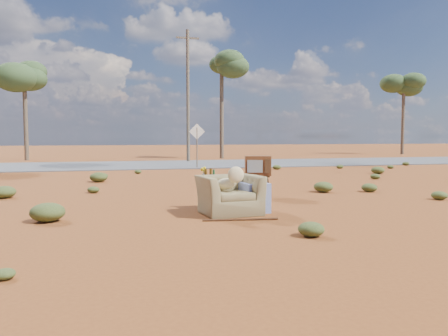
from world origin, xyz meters
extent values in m
plane|color=brown|center=(0.00, 0.00, 0.00)|extent=(140.00, 140.00, 0.00)
cube|color=#565659|center=(0.00, 15.00, 0.02)|extent=(140.00, 7.00, 0.04)
imported|color=olive|center=(-0.23, -0.58, 0.52)|extent=(1.27, 0.90, 1.04)
ellipsoid|color=#D6BA82|center=(-0.30, -0.53, 0.61)|extent=(0.38, 0.38, 0.22)
ellipsoid|color=#D6BA82|center=(-0.16, -0.77, 0.81)|extent=(0.33, 0.17, 0.33)
cube|color=navy|center=(0.31, -0.41, 0.30)|extent=(0.58, 0.82, 0.61)
cube|color=black|center=(1.15, 1.75, 0.53)|extent=(0.68, 0.58, 0.03)
cylinder|color=black|center=(0.84, 1.61, 0.27)|extent=(0.03, 0.03, 0.53)
cylinder|color=black|center=(1.36, 1.48, 0.27)|extent=(0.03, 0.03, 0.53)
cylinder|color=black|center=(0.95, 2.02, 0.27)|extent=(0.03, 0.03, 0.53)
cylinder|color=black|center=(1.47, 1.88, 0.27)|extent=(0.03, 0.03, 0.53)
cube|color=brown|center=(1.15, 1.75, 0.80)|extent=(0.77, 0.66, 0.51)
cube|color=gray|center=(1.00, 1.51, 0.80)|extent=(0.39, 0.12, 0.32)
cube|color=#472D19|center=(1.31, 1.43, 0.80)|extent=(0.15, 0.06, 0.36)
cube|color=#341F12|center=(-0.47, 0.09, 0.61)|extent=(0.44, 0.44, 0.03)
cylinder|color=black|center=(-0.64, -0.09, 0.30)|extent=(0.02, 0.02, 0.61)
cylinder|color=black|center=(-0.30, -0.08, 0.30)|extent=(0.02, 0.02, 0.61)
cylinder|color=black|center=(-0.65, 0.26, 0.30)|extent=(0.02, 0.02, 0.61)
cylinder|color=black|center=(-0.30, 0.27, 0.30)|extent=(0.02, 0.02, 0.61)
cylinder|color=#4D300C|center=(-0.58, 0.13, 0.74)|extent=(0.06, 0.06, 0.23)
cylinder|color=#4D300C|center=(-0.49, 0.02, 0.75)|extent=(0.06, 0.06, 0.24)
cylinder|color=#26582F|center=(-0.39, 0.18, 0.73)|extent=(0.05, 0.05, 0.21)
cylinder|color=red|center=(-0.42, 0.00, 0.68)|extent=(0.06, 0.06, 0.11)
cylinder|color=silver|center=(-0.60, 0.22, 0.69)|extent=(0.07, 0.07, 0.12)
ellipsoid|color=yellow|center=(-0.60, 0.22, 0.84)|extent=(0.14, 0.14, 0.10)
cylinder|color=#4A2713|center=(-0.23, -1.34, 0.02)|extent=(1.42, 0.22, 0.04)
cylinder|color=brown|center=(1.50, 12.00, 1.00)|extent=(0.06, 0.06, 2.00)
cube|color=silver|center=(1.50, 12.00, 1.80)|extent=(0.78, 0.04, 0.78)
cylinder|color=brown|center=(-8.00, 22.00, 3.00)|extent=(0.28, 0.28, 6.00)
ellipsoid|color=#3B582D|center=(-8.00, 22.00, 5.50)|extent=(3.20, 3.20, 2.20)
cylinder|color=brown|center=(5.00, 21.00, 3.50)|extent=(0.28, 0.28, 7.00)
ellipsoid|color=#3B582D|center=(5.00, 21.00, 6.50)|extent=(3.20, 3.20, 2.20)
cylinder|color=brown|center=(22.00, 24.00, 3.25)|extent=(0.28, 0.28, 6.50)
ellipsoid|color=#3B582D|center=(22.00, 24.00, 6.00)|extent=(3.20, 3.20, 2.20)
cylinder|color=brown|center=(2.00, 17.50, 4.00)|extent=(0.20, 0.20, 8.00)
cube|color=brown|center=(2.00, 17.50, 7.50)|extent=(1.40, 0.10, 0.10)
ellipsoid|color=#505927|center=(-5.20, 3.00, 0.15)|extent=(0.56, 0.56, 0.31)
ellipsoid|color=#505927|center=(4.50, 1.80, 0.12)|extent=(0.44, 0.44, 0.24)
ellipsoid|color=#505927|center=(-3.00, 6.50, 0.17)|extent=(0.60, 0.60, 0.33)
ellipsoid|color=#505927|center=(6.80, 5.00, 0.10)|extent=(0.36, 0.36, 0.20)
ellipsoid|color=#505927|center=(3.20, 8.00, 0.11)|extent=(0.40, 0.40, 0.22)
ellipsoid|color=#505927|center=(-1.50, 9.50, 0.08)|extent=(0.30, 0.30, 0.17)
camera|label=1|loc=(-2.51, -9.04, 1.57)|focal=35.00mm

